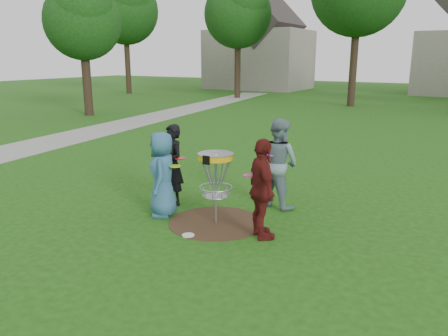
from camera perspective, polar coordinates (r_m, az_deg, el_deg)
The scene contains 10 objects.
ground at distance 8.32m, azimuth -1.05°, elevation -7.13°, with size 100.00×100.00×0.00m, color #19470F.
dirt_patch at distance 8.32m, azimuth -1.05°, elevation -7.11°, with size 1.80×1.80×0.01m, color #47331E.
concrete_path at distance 20.48m, azimuth -13.57°, elevation 5.40°, with size 2.20×40.00×0.02m, color #9E9E99.
player_blue at distance 8.54m, azimuth -8.06°, elevation -0.82°, with size 0.81×0.53×1.67m, color #2E5E7F.
player_black at distance 9.17m, azimuth -6.70°, elevation 0.40°, with size 0.62×0.41×1.71m, color black.
player_grey at distance 9.03m, azimuth 7.12°, elevation 0.66°, with size 0.90×0.70×1.85m, color slate.
player_maroon at distance 7.40m, azimuth 5.00°, elevation -2.80°, with size 1.02×0.43×1.74m, color #581614.
disc_on_grass at distance 7.76m, azimuth -4.70°, elevation -8.76°, with size 0.22×0.22×0.02m, color silver.
disc_golf_basket at distance 8.00m, azimuth -1.08°, elevation -0.33°, with size 0.66×0.67×1.38m.
held_discs at distance 8.35m, azimuth -0.85°, elevation 0.64°, with size 2.06×1.59×0.13m.
Camera 1 is at (4.02, -6.62, 3.04)m, focal length 35.00 mm.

